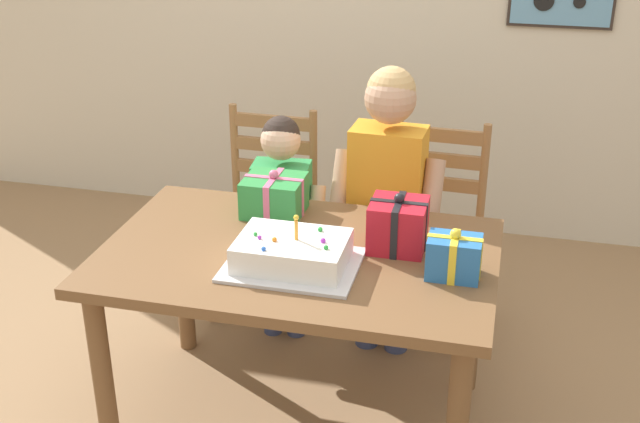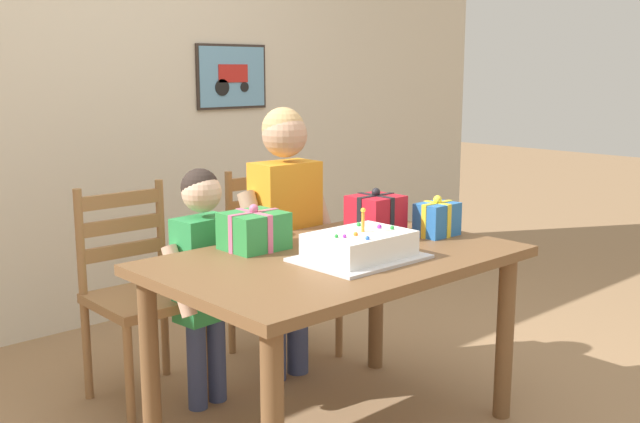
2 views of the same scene
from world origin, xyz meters
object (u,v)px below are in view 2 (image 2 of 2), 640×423
Objects in this scene: birthday_cake at (360,247)px; chair_left at (141,293)px; gift_box_corner_small at (437,219)px; gift_box_beside_cake at (376,216)px; gift_box_red_large at (254,231)px; child_older at (286,217)px; child_younger at (204,264)px; dining_table at (337,280)px; chair_right at (279,262)px.

birthday_cake is 1.04m from chair_left.
birthday_cake is 0.53m from gift_box_corner_small.
birthday_cake is 2.11× the size of gift_box_beside_cake.
birthday_cake reaches higher than gift_box_red_large.
child_older is 0.46m from child_younger.
dining_table is 1.35× the size of child_younger.
chair_left is (-0.39, 0.91, -0.30)m from birthday_cake.
chair_right is at bearing 67.91° from birthday_cake.
child_older reaches higher than gift_box_corner_small.
gift_box_beside_cake is at bearing -75.89° from child_older.
gift_box_corner_small is (0.52, 0.06, 0.02)m from birthday_cake.
dining_table is 1.48× the size of chair_right.
child_younger is (-0.60, -0.25, 0.15)m from chair_right.
child_younger is at bearing 179.93° from child_older.
gift_box_beside_cake reaches higher than gift_box_red_large.
birthday_cake is 0.48× the size of chair_left.
chair_left is (-0.91, 0.85, -0.32)m from gift_box_corner_small.
dining_table is at bearing 175.10° from gift_box_corner_small.
gift_box_corner_small is (0.53, -0.05, 0.17)m from dining_table.
gift_box_beside_cake reaches higher than chair_right.
child_younger is (-0.44, 0.00, -0.14)m from child_older.
child_younger is at bearing 109.35° from birthday_cake.
chair_right is at bearing 85.57° from gift_box_beside_cake.
gift_box_red_large is 0.53m from gift_box_beside_cake.
dining_table is 3.10× the size of birthday_cake.
child_older reaches higher than chair_right.
dining_table is 0.39m from gift_box_beside_cake.
gift_box_red_large is at bearing -79.03° from child_younger.
gift_box_red_large is at bearing -68.12° from chair_left.
chair_right reaches higher than gift_box_red_large.
child_older reaches higher than chair_left.
child_older reaches higher than gift_box_beside_cake.
gift_box_red_large is 0.25× the size of chair_right.
chair_right is at bearing 43.40° from gift_box_red_large.
gift_box_corner_small is at bearing -79.83° from chair_right.
dining_table is 0.90m from chair_right.
gift_box_red_large is 0.22× the size of child_younger.
child_younger is at bearing 100.97° from gift_box_red_large.
gift_box_beside_cake reaches higher than dining_table.
chair_left is at bearing 157.26° from child_older.
child_older is (0.39, 0.27, -0.04)m from gift_box_red_large.
chair_left is at bearing 137.05° from gift_box_corner_small.
gift_box_beside_cake is (0.33, 0.11, 0.19)m from dining_table.
child_older is at bearing 35.18° from gift_box_red_large.
dining_table is at bearing -68.16° from child_younger.
child_younger reaches higher than chair_right.
gift_box_beside_cake is at bearing -94.43° from chair_right.
gift_box_corner_small is (0.21, -0.16, -0.02)m from gift_box_beside_cake.
child_younger reaches higher than chair_left.
chair_left is 1.00× the size of chair_right.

